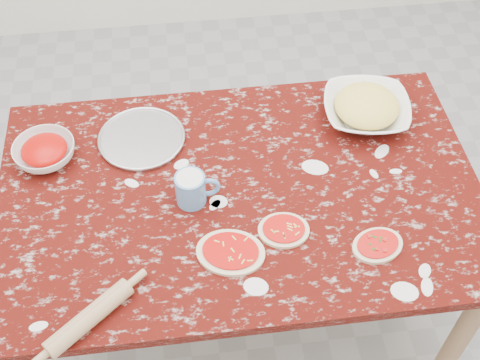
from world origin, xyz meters
name	(u,v)px	position (x,y,z in m)	size (l,w,h in m)	color
ground	(240,301)	(0.00, 0.00, 0.00)	(4.00, 4.00, 0.00)	gray
worktable	(240,205)	(0.00, 0.00, 0.67)	(1.60, 1.00, 0.75)	#3A0905
pizza_tray	(142,139)	(-0.32, 0.27, 0.76)	(0.30, 0.30, 0.01)	#B2B2B7
sauce_bowl	(45,152)	(-0.64, 0.22, 0.78)	(0.21, 0.21, 0.07)	white
cheese_bowl	(366,110)	(0.49, 0.28, 0.79)	(0.31, 0.31, 0.08)	white
flour_mug	(192,189)	(-0.16, -0.02, 0.81)	(0.15, 0.10, 0.11)	#578AC4
pizza_left	(231,252)	(-0.06, -0.25, 0.76)	(0.25, 0.22, 0.02)	beige
pizza_mid	(284,230)	(0.11, -0.18, 0.76)	(0.17, 0.15, 0.02)	beige
pizza_right	(377,245)	(0.39, -0.28, 0.76)	(0.19, 0.16, 0.02)	beige
rolling_pin	(89,318)	(-0.47, -0.42, 0.78)	(0.06, 0.06, 0.28)	tan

